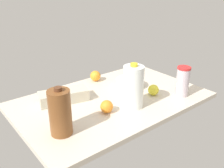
# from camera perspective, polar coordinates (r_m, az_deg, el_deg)

# --- Properties ---
(countertop) EXTENTS (1.20, 0.76, 0.03)m
(countertop) POSITION_cam_1_polar(r_m,az_deg,el_deg) (1.61, 0.00, -3.75)
(countertop) COLOR beige
(countertop) RESTS_ON ground
(egg_carton) EXTENTS (0.32, 0.19, 0.07)m
(egg_carton) POSITION_cam_1_polar(r_m,az_deg,el_deg) (1.58, -10.99, -2.75)
(egg_carton) COLOR beige
(egg_carton) RESTS_ON countertop
(chocolate_milk_jug) EXTENTS (0.11, 0.11, 0.25)m
(chocolate_milk_jug) POSITION_cam_1_polar(r_m,az_deg,el_deg) (1.23, -11.77, -6.38)
(chocolate_milk_jug) COLOR brown
(chocolate_milk_jug) RESTS_ON countertop
(milk_jug) EXTENTS (0.12, 0.12, 0.27)m
(milk_jug) POSITION_cam_1_polar(r_m,az_deg,el_deg) (1.46, 4.87, -0.64)
(milk_jug) COLOR white
(milk_jug) RESTS_ON countertop
(tumbler_cup) EXTENTS (0.09, 0.09, 0.20)m
(tumbler_cup) POSITION_cam_1_polar(r_m,az_deg,el_deg) (1.67, 15.84, 0.58)
(tumbler_cup) COLOR silver
(tumbler_cup) RESTS_ON countertop
(mixing_bowl) EXTENTS (0.19, 0.19, 0.06)m
(mixing_bowl) POSITION_cam_1_polar(r_m,az_deg,el_deg) (1.76, 4.02, 0.25)
(mixing_bowl) COLOR silver
(mixing_bowl) RESTS_ON countertop
(orange_near_front) EXTENTS (0.08, 0.08, 0.08)m
(orange_near_front) POSITION_cam_1_polar(r_m,az_deg,el_deg) (1.86, -3.81, 1.86)
(orange_near_front) COLOR orange
(orange_near_front) RESTS_ON countertop
(lemon_far_back) EXTENTS (0.07, 0.07, 0.07)m
(lemon_far_back) POSITION_cam_1_polar(r_m,az_deg,el_deg) (1.66, 9.44, -1.34)
(lemon_far_back) COLOR yellow
(lemon_far_back) RESTS_ON countertop
(orange_loose) EXTENTS (0.07, 0.07, 0.07)m
(orange_loose) POSITION_cam_1_polar(r_m,az_deg,el_deg) (1.43, -1.22, -5.17)
(orange_loose) COLOR orange
(orange_loose) RESTS_ON countertop
(lemon_by_jug) EXTENTS (0.07, 0.07, 0.07)m
(lemon_by_jug) POSITION_cam_1_polar(r_m,az_deg,el_deg) (2.05, 4.92, 3.82)
(lemon_by_jug) COLOR yellow
(lemon_by_jug) RESTS_ON countertop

